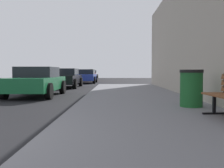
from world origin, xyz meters
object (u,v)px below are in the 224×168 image
car_silver (91,74)px  car_blue (86,76)px  car_green (37,81)px  trash_bin (191,88)px  car_black (65,78)px  car_red (87,75)px

car_silver → car_blue: bearing=93.2°
car_green → car_blue: 12.86m
trash_bin → car_black: car_black is taller
trash_bin → car_blue: size_ratio=0.23×
car_blue → car_red: size_ratio=0.95×
car_red → car_silver: bearing=-87.9°
trash_bin → car_red: 24.02m
car_green → car_silver: size_ratio=0.97×
car_black → car_green: bearing=89.3°
car_green → car_black: size_ratio=0.93×
car_red → car_silver: 9.24m
trash_bin → car_silver: (-5.53, 32.69, 0.01)m
car_blue → car_green: bearing=86.8°
car_green → car_red: same height
car_green → car_black: bearing=-90.7°
trash_bin → car_red: car_red is taller
car_black → car_red: same height
trash_bin → car_silver: 33.15m
car_black → car_red: bearing=-90.5°
car_green → car_silver: car_silver is taller
car_green → car_black: 6.16m
car_green → car_red: 18.99m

